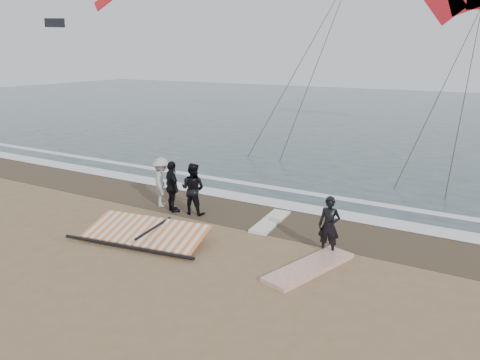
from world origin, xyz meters
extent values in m
plane|color=#8C704C|center=(0.00, 0.00, 0.00)|extent=(120.00, 120.00, 0.00)
cube|color=#233838|center=(0.00, 33.00, 0.01)|extent=(120.00, 54.00, 0.02)
cube|color=#4C3D2B|center=(0.00, 4.50, 0.01)|extent=(120.00, 2.80, 0.01)
cube|color=white|center=(0.00, 5.90, 0.03)|extent=(120.00, 0.90, 0.01)
cube|color=white|center=(0.00, 7.60, 0.03)|extent=(120.00, 0.45, 0.01)
imported|color=black|center=(2.76, 2.76, 0.80)|extent=(0.60, 0.41, 1.60)
cube|color=silver|center=(2.69, 1.66, 0.06)|extent=(1.53, 2.86, 0.11)
cube|color=white|center=(0.38, 4.10, 0.05)|extent=(0.76, 2.20, 0.09)
imported|color=black|center=(-2.24, 3.57, 0.87)|extent=(0.92, 0.76, 1.74)
imported|color=black|center=(-2.94, 3.37, 0.88)|extent=(1.09, 0.92, 1.75)
imported|color=#ACACA7|center=(-3.64, 3.67, 0.87)|extent=(1.19, 1.29, 1.74)
cube|color=black|center=(-2.24, 1.59, 0.05)|extent=(2.49, 0.93, 0.09)
cube|color=orange|center=(-2.04, 0.99, 0.30)|extent=(3.72, 1.88, 0.38)
cylinder|color=black|center=(-2.04, 0.21, 0.11)|extent=(4.09, 0.70, 0.09)
cylinder|color=black|center=(-1.74, 0.99, 0.45)|extent=(0.34, 1.77, 0.07)
cylinder|color=#262626|center=(3.55, 16.50, 3.90)|extent=(0.04, 0.04, 15.26)
cylinder|color=#262626|center=(4.51, 16.25, 3.90)|extent=(0.04, 0.04, 15.65)
cylinder|color=#262626|center=(-4.04, 17.21, 5.22)|extent=(0.04, 0.04, 14.90)
cylinder|color=#262626|center=(-3.15, 17.24, 5.22)|extent=(0.04, 0.04, 14.78)
cube|color=red|center=(-30.42, 28.00, 10.20)|extent=(3.10, 0.12, 2.06)
cube|color=black|center=(-35.89, 26.00, 8.08)|extent=(3.03, 0.12, 1.01)
camera|label=1|loc=(6.56, -8.40, 5.25)|focal=35.00mm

